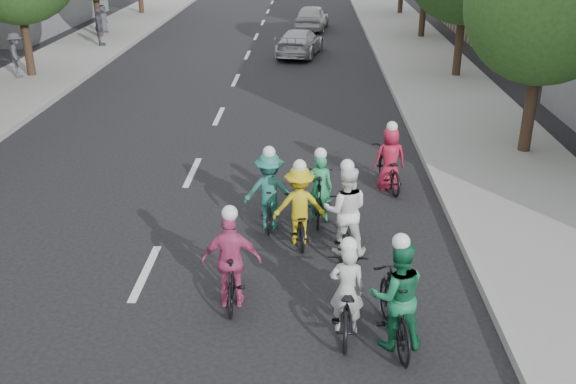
# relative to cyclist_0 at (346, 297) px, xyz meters

# --- Properties ---
(ground) EXTENTS (120.00, 120.00, 0.00)m
(ground) POSITION_rel_cyclist_0_xyz_m (-3.58, 1.56, -0.55)
(ground) COLOR black
(ground) RESTS_ON ground
(curb_left) EXTENTS (0.18, 80.00, 0.18)m
(curb_left) POSITION_rel_cyclist_0_xyz_m (-9.63, 11.56, -0.46)
(curb_left) COLOR #999993
(curb_left) RESTS_ON ground
(sidewalk_right) EXTENTS (4.00, 80.00, 0.15)m
(sidewalk_right) POSITION_rel_cyclist_0_xyz_m (4.42, 11.56, -0.48)
(sidewalk_right) COLOR gray
(sidewalk_right) RESTS_ON ground
(curb_right) EXTENTS (0.18, 80.00, 0.18)m
(curb_right) POSITION_rel_cyclist_0_xyz_m (2.47, 11.56, -0.46)
(curb_right) COLOR #999993
(curb_right) RESTS_ON ground
(tree_r_0) EXTENTS (4.00, 4.00, 5.97)m
(tree_r_0) POSITION_rel_cyclist_0_xyz_m (5.22, 8.16, 3.41)
(tree_r_0) COLOR black
(tree_r_0) RESTS_ON ground
(cyclist_0) EXTENTS (0.79, 1.93, 1.64)m
(cyclist_0) POSITION_rel_cyclist_0_xyz_m (0.00, 0.00, 0.00)
(cyclist_0) COLOR black
(cyclist_0) RESTS_ON ground
(cyclist_1) EXTENTS (0.91, 1.93, 1.88)m
(cyclist_1) POSITION_rel_cyclist_0_xyz_m (0.71, -0.35, 0.16)
(cyclist_1) COLOR black
(cyclist_1) RESTS_ON ground
(cyclist_2) EXTENTS (1.09, 1.65, 1.75)m
(cyclist_2) POSITION_rel_cyclist_0_xyz_m (-0.79, 2.92, 0.09)
(cyclist_2) COLOR black
(cyclist_2) RESTS_ON ground
(cyclist_3) EXTENTS (0.99, 1.60, 1.82)m
(cyclist_3) POSITION_rel_cyclist_0_xyz_m (-1.85, 0.64, 0.11)
(cyclist_3) COLOR black
(cyclist_3) RESTS_ON ground
(cyclist_4) EXTENTS (0.91, 1.89, 1.67)m
(cyclist_4) POSITION_rel_cyclist_0_xyz_m (1.29, 5.77, 0.03)
(cyclist_4) COLOR black
(cyclist_4) RESTS_ON ground
(cyclist_5) EXTENTS (0.59, 1.80, 1.64)m
(cyclist_5) POSITION_rel_cyclist_0_xyz_m (-0.38, 3.98, 0.04)
(cyclist_5) COLOR black
(cyclist_5) RESTS_ON ground
(cyclist_6) EXTENTS (0.88, 1.80, 1.91)m
(cyclist_6) POSITION_rel_cyclist_0_xyz_m (0.10, 2.55, 0.13)
(cyclist_6) COLOR black
(cyclist_6) RESTS_ON ground
(cyclist_7) EXTENTS (1.07, 1.49, 1.80)m
(cyclist_7) POSITION_rel_cyclist_0_xyz_m (-1.41, 3.55, 0.15)
(cyclist_7) COLOR black
(cyclist_7) RESTS_ON ground
(follow_car_lead) EXTENTS (2.42, 4.41, 1.21)m
(follow_car_lead) POSITION_rel_cyclist_0_xyz_m (-1.13, 21.56, 0.05)
(follow_car_lead) COLOR silver
(follow_car_lead) RESTS_ON ground
(follow_car_trail) EXTENTS (2.15, 4.27, 1.40)m
(follow_car_trail) POSITION_rel_cyclist_0_xyz_m (-0.57, 29.05, 0.14)
(follow_car_trail) COLOR silver
(follow_car_trail) RESTS_ON ground
(spectator_0) EXTENTS (1.06, 1.30, 1.76)m
(spectator_0) POSITION_rel_cyclist_0_xyz_m (-12.06, 16.11, 0.48)
(spectator_0) COLOR #46444F
(spectator_0) RESTS_ON sidewalk_left
(spectator_1) EXTENTS (0.71, 1.11, 1.75)m
(spectator_1) POSITION_rel_cyclist_0_xyz_m (-10.92, 22.92, 0.47)
(spectator_1) COLOR #4C4A57
(spectator_1) RESTS_ON sidewalk_left
(spectator_2) EXTENTS (0.55, 0.77, 1.48)m
(spectator_2) POSITION_rel_cyclist_0_xyz_m (-11.89, 26.64, 0.34)
(spectator_2) COLOR #474652
(spectator_2) RESTS_ON sidewalk_left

